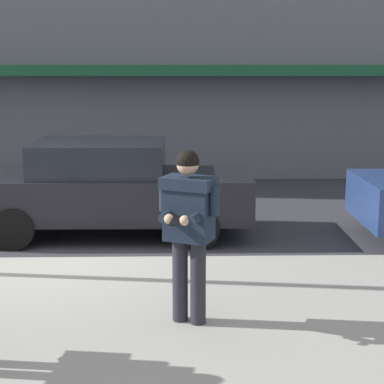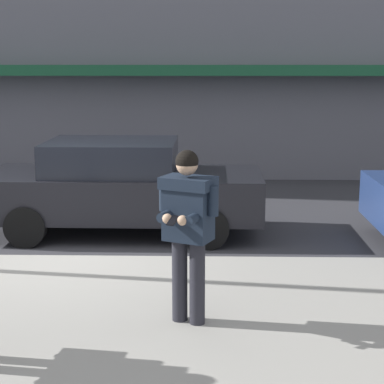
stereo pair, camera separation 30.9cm
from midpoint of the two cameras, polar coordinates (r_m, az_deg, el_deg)
The scene contains 5 objects.
ground_plane at distance 9.37m, azimuth -10.29°, elevation -6.02°, with size 80.00×80.00×0.00m, color #333338.
sidewalk at distance 6.56m, azimuth -6.62°, elevation -13.12°, with size 32.00×5.30×0.14m, color #99968E.
curb_paint_line at distance 9.27m, azimuth -4.13°, elevation -6.03°, with size 28.00×0.12×0.01m, color silver.
parked_sedan_mid at distance 10.54m, azimuth -5.50°, elevation 0.50°, with size 4.51×1.96×1.54m.
man_texting_on_phone at distance 6.44m, azimuth 1.00°, elevation -2.34°, with size 0.61×0.65×1.81m.
Camera 2 is at (2.04, -8.75, 2.79)m, focal length 60.00 mm.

